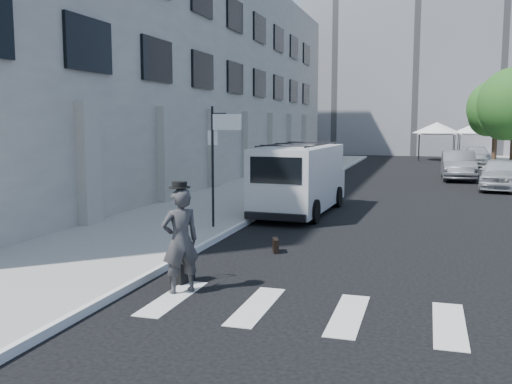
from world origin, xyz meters
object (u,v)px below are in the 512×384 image
Objects in this scene: parked_car_a at (500,174)px; briefcase at (276,245)px; parked_car_b at (458,165)px; businessman at (180,241)px; cargo_van at (301,178)px; parked_car_c at (477,157)px; suitcase at (183,266)px.

briefcase is at bearing -106.90° from parked_car_a.
parked_car_b reaches higher than parked_car_a.
businessman is 24.86m from parked_car_b.
parked_car_a is (7.68, 19.60, -0.23)m from businessman.
cargo_van is at bearing 76.03° from briefcase.
parked_car_b is 11.04m from parked_car_c.
parked_car_c reaches higher than suitcase.
parked_car_c is at bearing 56.57° from briefcase.
suitcase is at bearing -113.58° from businessman.
businessman is 0.42× the size of parked_car_c.
suitcase is (-0.25, 0.63, -0.67)m from businessman.
parked_car_a is at bearing -156.29° from businessman.
cargo_van is at bearing 104.21° from suitcase.
businessman is 0.95m from suitcase.
parked_car_c is at bearing 75.15° from cargo_van.
cargo_van is (0.08, 10.07, 0.22)m from businessman.
cargo_van is 1.42× the size of parked_car_a.
suitcase reaches higher than briefcase.
parked_car_c is (1.79, 10.89, -0.11)m from parked_car_b.
parked_car_c is (6.95, 31.24, 0.52)m from briefcase.
cargo_van is at bearing -113.88° from parked_car_b.
briefcase is 6.43m from cargo_van.
parked_car_c is at bearing 79.64° from parked_car_b.
businessman reaches higher than suitcase.
parked_car_b is (-1.68, 4.52, 0.04)m from parked_car_a.
briefcase is (0.84, 3.77, -0.82)m from businessman.
suitcase is at bearing -130.10° from briefcase.
suitcase is at bearing -105.93° from parked_car_b.
businessman reaches higher than parked_car_c.
parked_car_c is (7.72, 24.94, -0.52)m from cargo_van.
parked_car_a is at bearing 83.51° from suitcase.
parked_car_b reaches higher than suitcase.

